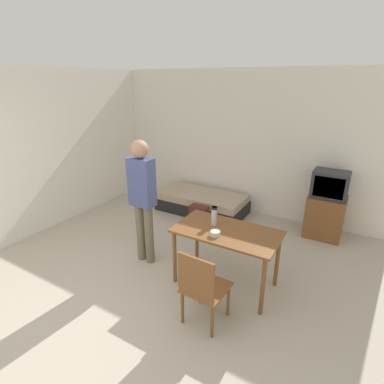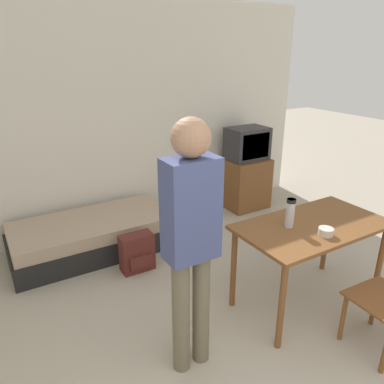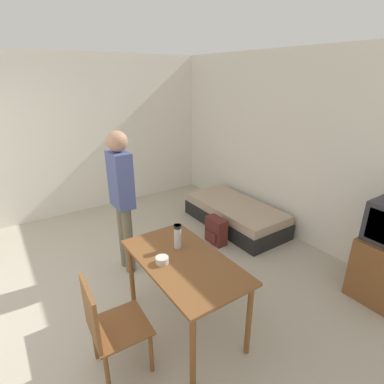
# 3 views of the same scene
# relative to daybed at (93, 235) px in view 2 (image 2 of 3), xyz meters

# --- Properties ---
(wall_back) EXTENTS (5.79, 0.06, 2.70)m
(wall_back) POSITION_rel_daybed_xyz_m (0.37, 0.53, 1.16)
(wall_back) COLOR silver
(wall_back) RESTS_ON ground_plane
(daybed) EXTENTS (1.74, 0.84, 0.38)m
(daybed) POSITION_rel_daybed_xyz_m (0.00, 0.00, 0.00)
(daybed) COLOR black
(daybed) RESTS_ON ground_plane
(tv) EXTENTS (0.58, 0.50, 1.14)m
(tv) POSITION_rel_daybed_xyz_m (2.25, 0.15, 0.34)
(tv) COLOR brown
(tv) RESTS_ON ground_plane
(dining_table) EXTENTS (1.28, 0.71, 0.78)m
(dining_table) POSITION_rel_daybed_xyz_m (1.35, -1.86, 0.49)
(dining_table) COLOR brown
(dining_table) RESTS_ON ground_plane
(person_standing) EXTENTS (0.34, 0.24, 1.78)m
(person_standing) POSITION_rel_daybed_xyz_m (0.12, -1.95, 0.86)
(person_standing) COLOR #6B604C
(person_standing) RESTS_ON ground_plane
(thermos_flask) EXTENTS (0.08, 0.08, 0.24)m
(thermos_flask) POSITION_rel_daybed_xyz_m (1.14, -1.80, 0.72)
(thermos_flask) COLOR #B7B7BC
(thermos_flask) RESTS_ON dining_table
(mate_bowl) EXTENTS (0.12, 0.12, 0.06)m
(mate_bowl) POSITION_rel_daybed_xyz_m (1.28, -2.05, 0.62)
(mate_bowl) COLOR beige
(mate_bowl) RESTS_ON dining_table
(backpack) EXTENTS (0.33, 0.20, 0.40)m
(backpack) POSITION_rel_daybed_xyz_m (0.27, -0.62, 0.01)
(backpack) COLOR #56231E
(backpack) RESTS_ON ground_plane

